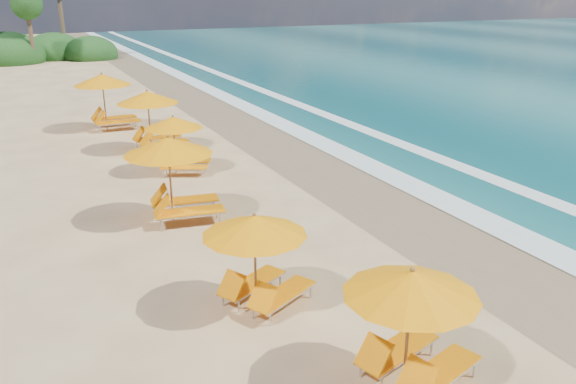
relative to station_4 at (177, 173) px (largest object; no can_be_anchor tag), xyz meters
The scene contains 9 objects.
ground 3.59m from the station_4, 43.62° to the right, with size 160.00×160.00×0.00m, color #DABC80.
wet_sand 6.92m from the station_4, 19.60° to the right, with size 4.00×160.00×0.01m, color #8D7554.
surf_foam 9.47m from the station_4, 14.05° to the right, with size 4.00×160.00×0.01m.
station_2 9.04m from the station_4, 80.36° to the right, with size 2.83×2.76×2.24m.
station_3 5.51m from the station_4, 87.65° to the right, with size 2.87×2.87×2.17m.
station_4 is the anchor object (origin of this frame).
station_5 4.58m from the station_4, 74.06° to the left, with size 2.79×2.78×2.12m.
station_6 7.97m from the station_4, 81.41° to the left, with size 2.84×2.66×2.51m.
station_7 12.60m from the station_4, 89.17° to the left, with size 2.86×2.64×2.66m.
Camera 1 is at (-6.31, -13.23, 6.36)m, focal length 36.42 mm.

